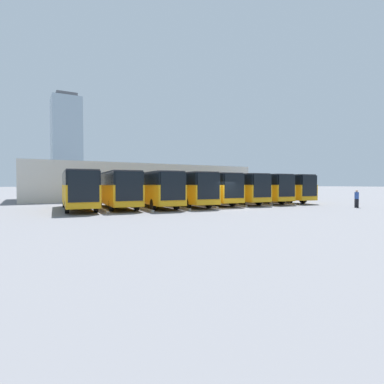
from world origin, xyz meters
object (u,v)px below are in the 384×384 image
(bus_0, at_px, (277,187))
(bus_3, at_px, (208,188))
(bus_1, at_px, (256,187))
(bus_4, at_px, (184,188))
(bus_6, at_px, (117,188))
(pedestrian, at_px, (357,198))
(bus_5, at_px, (153,188))
(bus_7, at_px, (78,189))
(bus_2, at_px, (233,188))

(bus_0, bearing_deg, bus_3, 3.11)
(bus_1, bearing_deg, bus_4, 8.27)
(bus_6, xyz_separation_m, pedestrian, (-20.42, 10.81, -0.95))
(bus_3, relative_size, pedestrian, 6.34)
(bus_3, xyz_separation_m, bus_5, (6.82, 0.77, 0.00))
(bus_3, bearing_deg, bus_5, 11.25)
(bus_7, bearing_deg, bus_6, -174.74)
(bus_3, height_order, pedestrian, bus_3)
(bus_6, distance_m, bus_7, 3.41)
(pedestrian, bearing_deg, bus_4, -7.41)
(pedestrian, bearing_deg, bus_0, -61.37)
(bus_4, xyz_separation_m, bus_7, (10.23, -0.82, 0.00))
(bus_0, relative_size, bus_1, 1.00)
(bus_3, height_order, bus_5, same)
(bus_0, bearing_deg, pedestrian, 94.64)
(bus_2, bearing_deg, bus_4, 10.25)
(bus_4, height_order, bus_7, same)
(bus_3, relative_size, bus_4, 1.00)
(bus_6, bearing_deg, bus_1, -175.94)
(bus_0, relative_size, bus_4, 1.00)
(bus_1, distance_m, bus_7, 20.46)
(bus_4, relative_size, bus_7, 1.00)
(bus_3, xyz_separation_m, bus_7, (13.64, -0.03, 0.00))
(bus_1, height_order, bus_2, same)
(bus_2, distance_m, bus_7, 17.05)
(bus_3, relative_size, bus_7, 1.00)
(bus_4, relative_size, pedestrian, 6.34)
(bus_0, xyz_separation_m, bus_1, (3.41, -0.13, 0.00))
(bus_1, height_order, bus_5, same)
(bus_6, height_order, bus_7, same)
(bus_6, bearing_deg, bus_7, 5.26)
(bus_5, bearing_deg, bus_1, -172.71)
(bus_2, relative_size, bus_5, 1.00)
(bus_4, bearing_deg, pedestrian, 148.60)
(bus_5, distance_m, bus_6, 3.51)
(bus_1, distance_m, bus_2, 3.41)
(bus_2, height_order, bus_3, same)
(bus_2, height_order, bus_7, same)
(pedestrian, bearing_deg, bus_3, -17.74)
(bus_1, relative_size, bus_7, 1.00)
(bus_2, relative_size, pedestrian, 6.34)
(bus_0, xyz_separation_m, bus_3, (10.23, -0.31, 0.00))
(bus_2, bearing_deg, bus_7, 4.25)
(bus_7, xyz_separation_m, pedestrian, (-23.83, 10.79, -0.95))
(bus_5, height_order, bus_6, same)
(bus_0, relative_size, bus_5, 1.00)
(bus_1, bearing_deg, bus_7, 4.26)
(bus_4, bearing_deg, bus_2, -169.75)
(bus_5, bearing_deg, bus_0, -173.62)
(bus_3, relative_size, bus_5, 1.00)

